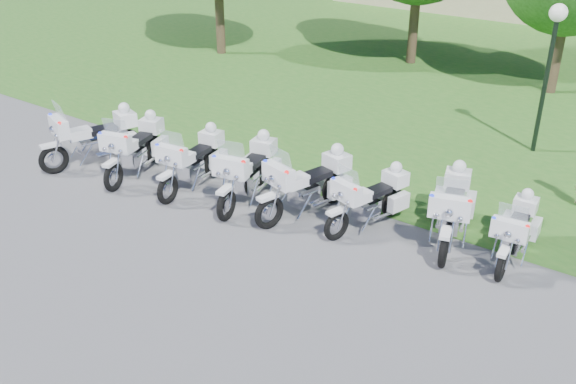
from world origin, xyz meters
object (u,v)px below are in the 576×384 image
Objects in this scene: motorcycle_2 at (194,159)px; motorcycle_3 at (248,170)px; motorcycle_1 at (136,146)px; motorcycle_7 at (516,230)px; motorcycle_6 at (452,207)px; motorcycle_0 at (95,136)px; motorcycle_4 at (309,183)px; lamp_post at (553,42)px; motorcycle_5 at (371,198)px.

motorcycle_3 is at bearing -179.43° from motorcycle_2.
motorcycle_1 is 0.97× the size of motorcycle_3.
motorcycle_1 is 1.13× the size of motorcycle_7.
motorcycle_6 is at bearing 175.15° from motorcycle_1.
motorcycle_6 is at bearing -175.94° from motorcycle_2.
motorcycle_3 is at bearing -152.08° from motorcycle_0.
motorcycle_2 is 2.97m from motorcycle_4.
motorcycle_4 is 7.36m from lamp_post.
motorcycle_5 is 2.90m from motorcycle_7.
lamp_post is (5.86, 6.85, 2.24)m from motorcycle_2.
motorcycle_6 is at bearing -89.88° from lamp_post.
lamp_post reaches higher than motorcycle_7.
lamp_post is at bearing -152.71° from motorcycle_1.
motorcycle_6 is (8.79, 1.71, -0.03)m from motorcycle_0.
motorcycle_1 is at bearing 4.79° from motorcycle_7.
motorcycle_3 reaches higher than motorcycle_6.
motorcycle_4 is (1.46, 0.25, 0.01)m from motorcycle_3.
motorcycle_4 is 4.29m from motorcycle_7.
motorcycle_4 reaches higher than motorcycle_3.
motorcycle_0 is at bearing -7.98° from motorcycle_1.
motorcycle_0 is 2.95m from motorcycle_2.
motorcycle_1 is at bearing -2.93° from motorcycle_3.
motorcycle_0 is at bearing 24.35° from motorcycle_4.
motorcycle_1 is at bearing 25.50° from motorcycle_5.
motorcycle_4 reaches higher than motorcycle_6.
motorcycle_4 is at bearing -114.63° from lamp_post.
motorcycle_5 is (4.29, 0.77, -0.04)m from motorcycle_2.
motorcycle_7 is 0.56× the size of lamp_post.
motorcycle_5 is 6.68m from lamp_post.
motorcycle_0 is at bearing 4.56° from motorcycle_7.
motorcycle_6 is 1.15× the size of motorcycle_7.
motorcycle_4 is 1.02× the size of motorcycle_6.
motorcycle_3 is 4.51m from motorcycle_6.
motorcycle_7 is (8.79, 1.57, -0.10)m from motorcycle_1.
motorcycle_2 is 0.63× the size of lamp_post.
motorcycle_6 is (7.51, 1.52, 0.01)m from motorcycle_1.
motorcycle_4 is (2.94, 0.47, 0.04)m from motorcycle_2.
motorcycle_0 reaches higher than motorcycle_4.
motorcycle_6 is at bearing -150.30° from motorcycle_4.
motorcycle_7 is (2.85, 0.51, -0.03)m from motorcycle_5.
motorcycle_3 is (4.39, 0.69, -0.02)m from motorcycle_0.
motorcycle_6 reaches higher than motorcycle_2.
motorcycle_2 reaches higher than motorcycle_5.
lamp_post is at bearing -121.21° from motorcycle_0.
motorcycle_0 reaches higher than motorcycle_6.
motorcycle_0 reaches higher than motorcycle_3.
motorcycle_7 is (5.67, 1.06, -0.11)m from motorcycle_3.
motorcycle_6 is at bearing -179.22° from motorcycle_3.
motorcycle_3 is at bearing -123.48° from lamp_post.
lamp_post reaches higher than motorcycle_6.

